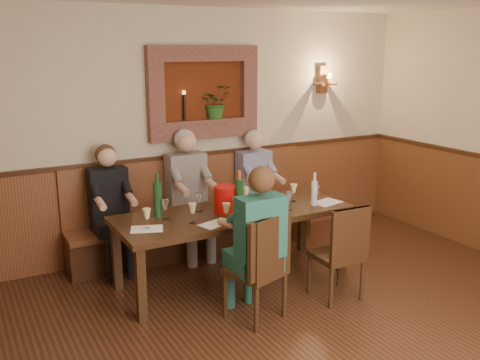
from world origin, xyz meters
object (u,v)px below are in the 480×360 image
at_px(dining_table, 234,218).
at_px(wine_bottle_green_a, 239,196).
at_px(bench, 196,224).
at_px(person_bench_mid, 190,205).
at_px(person_bench_right, 257,198).
at_px(wine_bottle_green_b, 158,199).
at_px(spittoon_bucket, 226,199).
at_px(person_bench_left, 112,221).
at_px(water_bottle, 314,192).
at_px(chair_near_right, 337,271).
at_px(chair_near_left, 257,288).
at_px(person_chair_front, 255,256).

height_order(dining_table, wine_bottle_green_a, wine_bottle_green_a).
relative_size(dining_table, wine_bottle_green_a, 5.42).
distance_m(dining_table, bench, 1.01).
xyz_separation_m(person_bench_mid, person_bench_right, (0.90, 0.00, -0.04)).
bearing_deg(wine_bottle_green_b, person_bench_right, 23.02).
relative_size(person_bench_mid, spittoon_bucket, 5.55).
xyz_separation_m(person_bench_left, water_bottle, (1.85, -1.07, 0.32)).
xyz_separation_m(dining_table, wine_bottle_green_b, (-0.73, 0.20, 0.26)).
distance_m(chair_near_right, spittoon_bucket, 1.29).
xyz_separation_m(spittoon_bucket, water_bottle, (0.92, -0.24, 0.01)).
bearing_deg(wine_bottle_green_a, bench, 90.30).
bearing_deg(wine_bottle_green_a, wine_bottle_green_b, 157.33).
bearing_deg(chair_near_right, water_bottle, 78.15).
bearing_deg(chair_near_left, dining_table, 58.60).
height_order(person_chair_front, spittoon_bucket, person_chair_front).
xyz_separation_m(bench, chair_near_right, (0.68, -1.77, -0.05)).
relative_size(person_bench_right, water_bottle, 3.99).
bearing_deg(chair_near_right, wine_bottle_green_a, 135.42).
height_order(bench, person_bench_left, person_bench_left).
bearing_deg(dining_table, chair_near_left, -104.13).
height_order(person_bench_left, wine_bottle_green_a, person_bench_left).
height_order(person_bench_left, spittoon_bucket, person_bench_left).
bearing_deg(chair_near_right, spittoon_bucket, 134.59).
bearing_deg(bench, person_bench_right, -7.69).
xyz_separation_m(person_bench_left, wine_bottle_green_a, (1.02, -0.95, 0.37)).
distance_m(chair_near_left, person_bench_mid, 1.67).
distance_m(person_bench_mid, wine_bottle_green_b, 0.94).
bearing_deg(chair_near_left, person_chair_front, 85.59).
bearing_deg(person_bench_mid, person_bench_left, 179.80).
bearing_deg(spittoon_bucket, water_bottle, -14.63).
bearing_deg(wine_bottle_green_b, person_bench_left, 114.14).
bearing_deg(wine_bottle_green_b, bench, 45.56).
xyz_separation_m(bench, wine_bottle_green_b, (-0.73, -0.74, 0.60)).
relative_size(person_bench_mid, wine_bottle_green_a, 3.32).
height_order(bench, person_bench_right, person_bench_right).
bearing_deg(person_chair_front, person_bench_mid, 86.83).
xyz_separation_m(bench, spittoon_bucket, (-0.09, -0.93, 0.56)).
xyz_separation_m(chair_near_left, person_bench_left, (-0.82, 1.64, 0.28)).
xyz_separation_m(dining_table, wine_bottle_green_a, (0.01, -0.11, 0.26)).
height_order(chair_near_right, person_bench_left, person_bench_left).
height_order(spittoon_bucket, water_bottle, water_bottle).
distance_m(person_chair_front, wine_bottle_green_a, 0.79).
height_order(chair_near_left, wine_bottle_green_a, wine_bottle_green_a).
height_order(chair_near_right, wine_bottle_green_b, wine_bottle_green_b).
bearing_deg(wine_bottle_green_b, spittoon_bucket, -16.03).
relative_size(dining_table, chair_near_left, 2.43).
relative_size(person_chair_front, water_bottle, 4.03).
bearing_deg(person_bench_mid, spittoon_bucket, -87.69).
xyz_separation_m(person_bench_right, person_chair_front, (-0.98, -1.62, 0.01)).
xyz_separation_m(chair_near_left, wine_bottle_green_b, (-0.53, 1.00, 0.64)).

